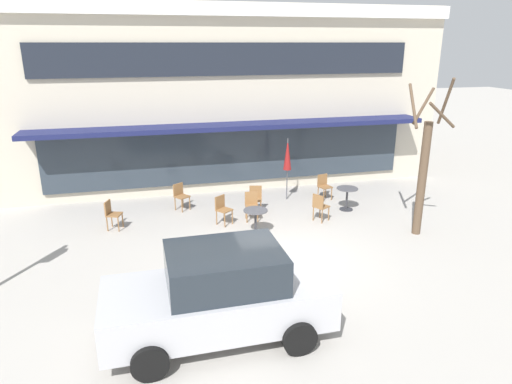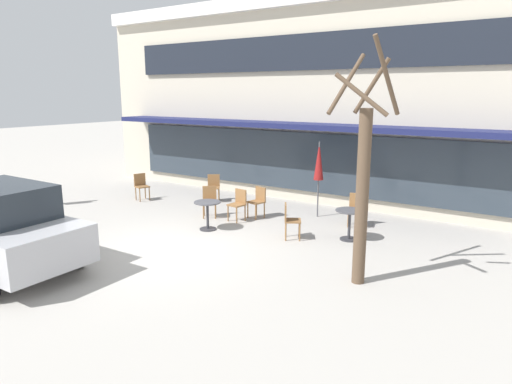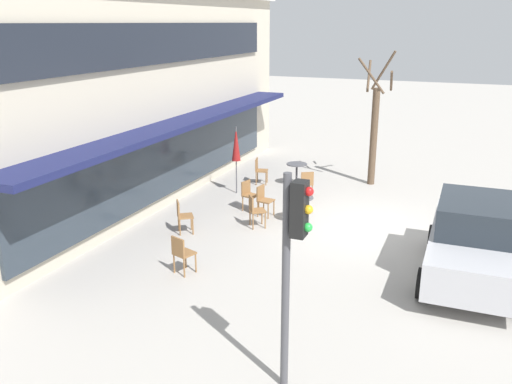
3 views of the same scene
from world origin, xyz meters
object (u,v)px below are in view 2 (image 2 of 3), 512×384
at_px(patio_umbrella_green_folded, 319,162).
at_px(cafe_chair_4, 210,199).
at_px(cafe_chair_1, 290,218).
at_px(cafe_chair_5, 356,207).
at_px(cafe_chair_6, 214,186).
at_px(cafe_table_streetside, 350,220).
at_px(cafe_chair_3, 258,200).
at_px(cafe_table_near_wall, 207,211).
at_px(cafe_chair_2, 141,185).
at_px(cafe_chair_0, 238,202).
at_px(street_tree, 363,183).

height_order(patio_umbrella_green_folded, cafe_chair_4, patio_umbrella_green_folded).
xyz_separation_m(cafe_chair_1, cafe_chair_5, (0.94, 1.98, 0.00)).
distance_m(cafe_chair_5, cafe_chair_6, 5.05).
height_order(cafe_table_streetside, cafe_chair_3, cafe_chair_3).
bearing_deg(cafe_table_near_wall, cafe_chair_5, 38.52).
xyz_separation_m(cafe_table_near_wall, cafe_chair_3, (0.44, 1.75, 0.01)).
bearing_deg(cafe_chair_1, cafe_chair_2, 171.67).
distance_m(cafe_chair_0, cafe_chair_5, 3.26).
bearing_deg(cafe_chair_6, street_tree, -29.80).
height_order(cafe_chair_3, cafe_chair_5, same).
height_order(cafe_table_near_wall, cafe_chair_2, cafe_chair_2).
xyz_separation_m(cafe_chair_2, cafe_chair_3, (4.50, 0.32, 0.00)).
height_order(cafe_chair_2, cafe_chair_6, same).
xyz_separation_m(cafe_table_near_wall, cafe_chair_2, (-4.06, 1.43, 0.01)).
height_order(cafe_chair_0, cafe_chair_5, same).
height_order(cafe_chair_0, cafe_chair_3, same).
bearing_deg(cafe_table_streetside, cafe_table_near_wall, -160.01).
relative_size(cafe_chair_0, cafe_chair_1, 1.00).
bearing_deg(cafe_table_near_wall, cafe_chair_1, 13.16).
xyz_separation_m(cafe_chair_3, cafe_chair_5, (2.69, 0.75, 0.00)).
relative_size(cafe_chair_0, cafe_chair_5, 1.00).
bearing_deg(cafe_chair_3, patio_umbrella_green_folded, 36.35).
relative_size(cafe_table_near_wall, cafe_chair_0, 0.85).
bearing_deg(cafe_table_streetside, cafe_chair_4, -177.13).
bearing_deg(cafe_chair_2, cafe_table_near_wall, -19.38).
height_order(cafe_chair_0, cafe_chair_6, same).
height_order(cafe_table_streetside, cafe_chair_0, cafe_chair_0).
bearing_deg(cafe_table_streetside, cafe_chair_3, 170.67).
xyz_separation_m(cafe_table_streetside, cafe_chair_4, (-4.24, -0.21, 0.01)).
relative_size(patio_umbrella_green_folded, cafe_chair_2, 2.47).
distance_m(cafe_chair_2, cafe_chair_6, 2.46).
xyz_separation_m(cafe_table_near_wall, cafe_chair_0, (0.16, 1.16, 0.01)).
xyz_separation_m(cafe_chair_4, cafe_chair_5, (3.92, 1.45, 0.00)).
relative_size(cafe_table_near_wall, cafe_chair_4, 0.85).
relative_size(cafe_table_near_wall, cafe_chair_5, 0.85).
xyz_separation_m(cafe_table_near_wall, cafe_chair_1, (2.19, 0.51, 0.01)).
bearing_deg(street_tree, cafe_table_near_wall, 166.73).
xyz_separation_m(cafe_chair_4, cafe_chair_6, (-1.13, 1.60, 0.00)).
height_order(patio_umbrella_green_folded, cafe_chair_3, patio_umbrella_green_folded).
xyz_separation_m(cafe_chair_2, cafe_chair_5, (7.19, 1.07, 0.00)).
height_order(cafe_chair_1, cafe_chair_5, same).
bearing_deg(cafe_chair_3, cafe_chair_0, -115.41).
bearing_deg(street_tree, patio_umbrella_green_folded, 125.37).
bearing_deg(cafe_chair_1, cafe_chair_6, 152.57).
relative_size(cafe_chair_0, cafe_chair_4, 1.00).
relative_size(cafe_chair_2, cafe_chair_5, 1.00).
bearing_deg(cafe_chair_4, cafe_chair_5, 20.34).
relative_size(cafe_chair_1, cafe_chair_4, 1.00).
bearing_deg(cafe_table_near_wall, cafe_chair_6, 125.91).
relative_size(cafe_table_streetside, cafe_chair_2, 0.85).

